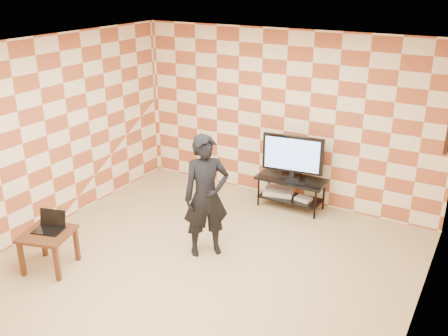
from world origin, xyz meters
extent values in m
plane|color=tan|center=(0.00, 0.00, 0.00)|extent=(5.00, 5.00, 0.00)
cube|color=beige|center=(0.00, 2.50, 1.35)|extent=(5.00, 0.02, 2.70)
cube|color=beige|center=(0.00, -2.50, 1.35)|extent=(5.00, 0.02, 2.70)
cube|color=beige|center=(-2.50, 0.00, 1.35)|extent=(0.02, 5.00, 2.70)
cube|color=beige|center=(2.50, 0.00, 1.35)|extent=(0.02, 5.00, 2.70)
cube|color=white|center=(0.00, 0.00, 2.70)|extent=(5.00, 5.00, 0.02)
cube|color=black|center=(0.30, 2.17, 0.48)|extent=(1.07, 0.48, 0.04)
cube|color=black|center=(0.30, 2.17, 0.16)|extent=(0.96, 0.43, 0.03)
cylinder|color=black|center=(-0.17, 1.98, 0.25)|extent=(0.03, 0.03, 0.50)
cylinder|color=black|center=(-0.17, 2.37, 0.25)|extent=(0.03, 0.03, 0.50)
cylinder|color=black|center=(0.77, 1.98, 0.25)|extent=(0.03, 0.03, 0.50)
cylinder|color=black|center=(0.77, 2.37, 0.25)|extent=(0.03, 0.03, 0.50)
cube|color=black|center=(0.30, 2.17, 0.51)|extent=(0.30, 0.21, 0.03)
cube|color=black|center=(0.30, 2.17, 0.57)|extent=(0.08, 0.06, 0.08)
cube|color=black|center=(0.30, 2.17, 0.90)|extent=(0.94, 0.19, 0.57)
cube|color=#7BA5F1|center=(0.30, 2.14, 0.90)|extent=(0.84, 0.12, 0.50)
cube|color=silver|center=(0.09, 2.21, 0.21)|extent=(0.52, 0.42, 0.08)
cube|color=silver|center=(0.52, 2.17, 0.20)|extent=(0.26, 0.20, 0.05)
cube|color=#351A0E|center=(-1.63, -0.92, 0.48)|extent=(0.70, 0.70, 0.04)
cube|color=#351A0E|center=(-1.79, -1.21, 0.23)|extent=(0.06, 0.06, 0.46)
cube|color=#351A0E|center=(-1.93, -0.76, 0.23)|extent=(0.06, 0.06, 0.46)
cube|color=#351A0E|center=(-1.34, -1.07, 0.23)|extent=(0.06, 0.06, 0.46)
cube|color=#351A0E|center=(-1.47, -0.62, 0.23)|extent=(0.06, 0.06, 0.46)
cube|color=black|center=(-1.64, -0.88, 0.51)|extent=(0.40, 0.33, 0.02)
cube|color=black|center=(-1.68, -0.76, 0.62)|extent=(0.35, 0.15, 0.22)
imported|color=black|center=(-0.13, 0.38, 0.81)|extent=(0.70, 0.69, 1.63)
camera|label=1|loc=(2.93, -4.50, 3.49)|focal=40.00mm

